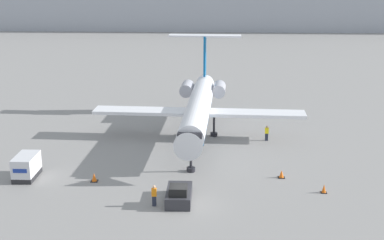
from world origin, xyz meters
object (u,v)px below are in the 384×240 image
(airplane_main, at_px, (199,106))
(worker_near_tug, at_px, (154,195))
(worker_by_wing, at_px, (267,133))
(luggage_cart, at_px, (26,167))
(pushback_tug, at_px, (179,194))
(traffic_cone_left, at_px, (94,177))
(traffic_cone_right, at_px, (281,174))
(traffic_cone_mid, at_px, (324,189))

(airplane_main, distance_m, worker_near_tug, 18.27)
(airplane_main, xyz_separation_m, worker_by_wing, (7.46, -0.93, -2.67))
(worker_near_tug, height_order, worker_by_wing, worker_near_tug)
(luggage_cart, bearing_deg, worker_by_wing, 27.01)
(pushback_tug, xyz_separation_m, traffic_cone_left, (-7.81, 3.85, -0.24))
(traffic_cone_right, distance_m, traffic_cone_mid, 4.50)
(traffic_cone_right, bearing_deg, worker_near_tug, -149.80)
(luggage_cart, distance_m, traffic_cone_mid, 26.30)
(worker_by_wing, distance_m, traffic_cone_mid, 14.22)
(pushback_tug, bearing_deg, luggage_cart, 162.46)
(traffic_cone_mid, bearing_deg, traffic_cone_right, 135.19)
(airplane_main, height_order, worker_by_wing, airplane_main)
(traffic_cone_left, bearing_deg, luggage_cart, 174.56)
(luggage_cart, relative_size, traffic_cone_right, 4.49)
(airplane_main, bearing_deg, worker_by_wing, -7.09)
(worker_near_tug, relative_size, worker_by_wing, 1.04)
(pushback_tug, relative_size, worker_near_tug, 2.21)
(airplane_main, height_order, traffic_cone_right, airplane_main)
(luggage_cart, xyz_separation_m, traffic_cone_left, (6.26, -0.60, -0.69))
(pushback_tug, bearing_deg, worker_near_tug, -154.37)
(worker_near_tug, bearing_deg, airplane_main, 80.43)
(airplane_main, bearing_deg, traffic_cone_mid, -53.05)
(worker_near_tug, xyz_separation_m, traffic_cone_right, (10.85, 6.32, -0.58))
(airplane_main, height_order, pushback_tug, airplane_main)
(pushback_tug, distance_m, traffic_cone_right, 10.45)
(worker_near_tug, xyz_separation_m, worker_by_wing, (10.47, 16.90, -0.04))
(worker_near_tug, relative_size, traffic_cone_right, 2.44)
(airplane_main, relative_size, luggage_cart, 7.85)
(pushback_tug, bearing_deg, traffic_cone_left, 153.76)
(pushback_tug, bearing_deg, worker_by_wing, 61.84)
(airplane_main, relative_size, traffic_cone_mid, 33.41)
(pushback_tug, relative_size, traffic_cone_left, 5.10)
(luggage_cart, bearing_deg, airplane_main, 39.43)
(traffic_cone_right, bearing_deg, traffic_cone_left, -174.72)
(airplane_main, bearing_deg, worker_near_tug, -99.57)
(airplane_main, bearing_deg, traffic_cone_right, -55.70)
(pushback_tug, height_order, traffic_cone_right, pushback_tug)
(worker_near_tug, height_order, traffic_cone_left, worker_near_tug)
(pushback_tug, bearing_deg, traffic_cone_right, 31.13)
(luggage_cart, bearing_deg, traffic_cone_right, 2.37)
(luggage_cart, distance_m, traffic_cone_right, 23.04)
(pushback_tug, xyz_separation_m, worker_by_wing, (8.55, 15.98, 0.28))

